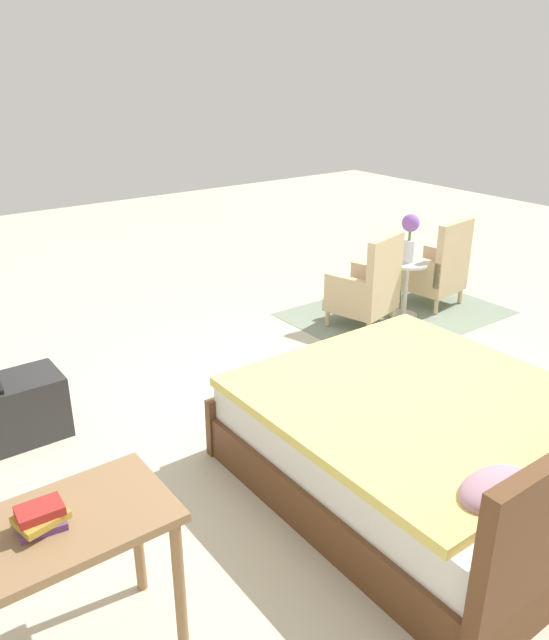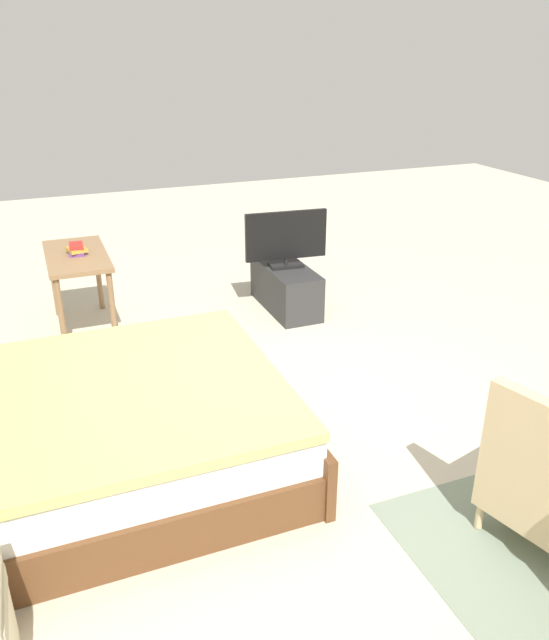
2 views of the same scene
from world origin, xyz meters
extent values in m
plane|color=beige|center=(0.00, 0.00, 0.00)|extent=(16.00, 16.00, 0.00)
cube|color=gray|center=(-1.99, -0.98, 0.00)|extent=(2.10, 1.50, 0.01)
cube|color=brown|center=(-0.06, 1.06, 0.14)|extent=(1.80, 2.12, 0.28)
cube|color=white|center=(-0.06, 1.06, 0.40)|extent=(1.73, 2.03, 0.24)
cube|color=#EAD66B|center=(-0.06, 0.98, 0.55)|extent=(1.78, 1.87, 0.06)
cube|color=brown|center=(-0.07, 0.04, 0.20)|extent=(1.83, 0.07, 0.40)
ellipsoid|color=#B28499|center=(0.34, 1.80, 0.59)|extent=(0.44, 0.28, 0.14)
cylinder|color=#CCB284|center=(-2.70, -1.23, 0.09)|extent=(0.04, 0.04, 0.16)
cylinder|color=#CCB284|center=(-2.24, -1.18, 0.09)|extent=(0.04, 0.04, 0.16)
cylinder|color=#CCB284|center=(-2.75, -0.78, 0.09)|extent=(0.04, 0.04, 0.16)
cylinder|color=#CCB284|center=(-2.30, -0.72, 0.09)|extent=(0.04, 0.04, 0.16)
cube|color=#CCB284|center=(-2.50, -0.98, 0.23)|extent=(0.60, 0.60, 0.12)
cube|color=gray|center=(-2.50, -0.98, 0.34)|extent=(0.56, 0.56, 0.10)
cube|color=#CCB284|center=(-2.53, -0.75, 0.61)|extent=(0.55, 0.15, 0.64)
cube|color=#CCB284|center=(-2.73, -1.01, 0.42)|extent=(0.13, 0.52, 0.26)
cube|color=#CCB284|center=(-2.26, -0.95, 0.42)|extent=(0.13, 0.52, 0.26)
cylinder|color=#CCB284|center=(-1.64, -1.26, 0.09)|extent=(0.04, 0.04, 0.16)
cylinder|color=#CCB284|center=(-1.20, -1.14, 0.09)|extent=(0.04, 0.04, 0.16)
cylinder|color=#CCB284|center=(-1.76, -0.82, 0.09)|extent=(0.04, 0.04, 0.16)
cylinder|color=#CCB284|center=(-1.32, -0.70, 0.09)|extent=(0.04, 0.04, 0.16)
cube|color=#CCB284|center=(-1.48, -0.98, 0.23)|extent=(0.66, 0.66, 0.12)
cube|color=gray|center=(-1.48, -0.98, 0.34)|extent=(0.61, 0.61, 0.10)
cube|color=#CCB284|center=(-1.54, -0.76, 0.61)|extent=(0.54, 0.22, 0.64)
cube|color=#CCB284|center=(-1.71, -1.04, 0.42)|extent=(0.20, 0.51, 0.26)
cube|color=#CCB284|center=(-1.26, -0.92, 0.42)|extent=(0.20, 0.51, 0.26)
cylinder|color=beige|center=(-1.99, -0.88, 0.01)|extent=(0.28, 0.28, 0.03)
cylinder|color=beige|center=(-1.99, -0.88, 0.29)|extent=(0.06, 0.06, 0.53)
cylinder|color=beige|center=(-1.99, -0.88, 0.56)|extent=(0.40, 0.40, 0.02)
cylinder|color=silver|center=(-1.99, -0.88, 0.69)|extent=(0.11, 0.11, 0.22)
cylinder|color=#477538|center=(-1.99, -0.88, 0.85)|extent=(0.02, 0.02, 0.10)
sphere|color=#8956B7|center=(-1.99, -0.88, 0.97)|extent=(0.17, 0.17, 0.17)
cylinder|color=#8E6B47|center=(1.68, 0.81, 0.35)|extent=(0.05, 0.05, 0.70)
cylinder|color=#8E6B47|center=(1.68, 1.23, 0.35)|extent=(0.05, 0.05, 0.70)
cube|color=#8E6B47|center=(2.15, 1.02, 0.72)|extent=(1.04, 0.52, 0.04)
cube|color=#66387A|center=(2.13, 1.01, 0.76)|extent=(0.19, 0.15, 0.03)
cube|color=#B79333|center=(2.13, 1.01, 0.79)|extent=(0.21, 0.18, 0.03)
cube|color=#AD2823|center=(2.13, 1.01, 0.82)|extent=(0.18, 0.13, 0.04)
camera|label=1|loc=(2.54, 3.07, 2.40)|focal=35.00mm
camera|label=2|loc=(-3.39, 1.34, 2.45)|focal=35.00mm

